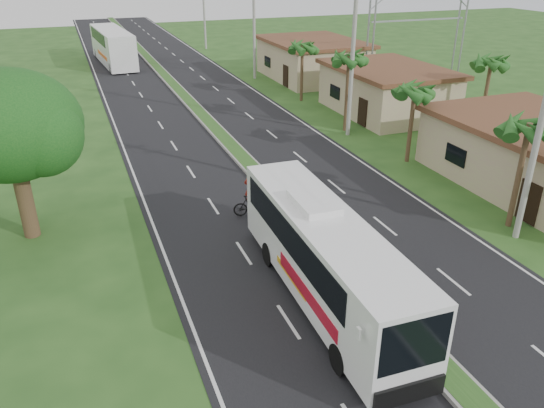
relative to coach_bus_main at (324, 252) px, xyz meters
name	(u,v)px	position (x,y,z in m)	size (l,w,h in m)	color
ground	(375,301)	(1.80, -0.81, -2.01)	(180.00, 180.00, 0.00)	#254B1B
road_asphalt	(224,140)	(1.80, 19.19, -2.00)	(14.00, 160.00, 0.02)	black
median_strip	(224,138)	(1.80, 19.19, -1.90)	(1.20, 160.00, 0.18)	gray
lane_edge_left	(125,152)	(-4.90, 19.19, -2.01)	(0.12, 160.00, 0.01)	silver
lane_edge_right	(313,129)	(8.50, 19.19, -2.01)	(0.12, 160.00, 0.01)	silver
shop_mid	(387,90)	(15.80, 21.19, -0.15)	(7.60, 10.60, 3.67)	tan
shop_far	(312,59)	(15.80, 35.19, -0.08)	(8.60, 11.60, 3.82)	tan
palm_verge_a	(529,129)	(10.80, 2.19, 2.73)	(2.40, 2.40, 5.45)	#473321
palm_verge_b	(415,91)	(11.20, 11.19, 2.35)	(2.40, 2.40, 5.05)	#473321
palm_verge_c	(349,58)	(10.60, 18.19, 3.12)	(2.40, 2.40, 5.85)	#473321
palm_verge_d	(302,47)	(11.10, 27.19, 2.54)	(2.40, 2.40, 5.25)	#473321
palm_behind_shop	(491,63)	(19.30, 14.19, 2.93)	(2.40, 2.40, 5.65)	#473321
shade_tree	(7,129)	(-10.31, 9.20, 3.02)	(6.30, 6.00, 7.54)	#473321
utility_pole_a	(543,115)	(10.30, 1.19, 3.67)	(1.60, 0.28, 11.00)	gray
utility_pole_b	(353,44)	(10.27, 17.19, 4.25)	(3.20, 0.28, 12.00)	gray
utility_pole_c	(254,20)	(10.30, 37.19, 3.67)	(1.60, 0.28, 11.00)	gray
utility_pole_d	(204,6)	(10.30, 57.19, 3.41)	(1.60, 0.28, 10.50)	gray
billboard_lattice	(420,11)	(23.80, 29.19, 4.82)	(10.18, 1.18, 12.07)	gray
coach_bus_main	(324,252)	(0.00, 0.00, 0.00)	(2.66, 11.35, 3.65)	white
coach_bus_far	(113,45)	(-2.33, 50.29, 0.18)	(3.80, 13.39, 3.85)	white
motorcyclist	(252,199)	(-0.20, 7.49, -1.13)	(1.87, 0.89, 2.41)	black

